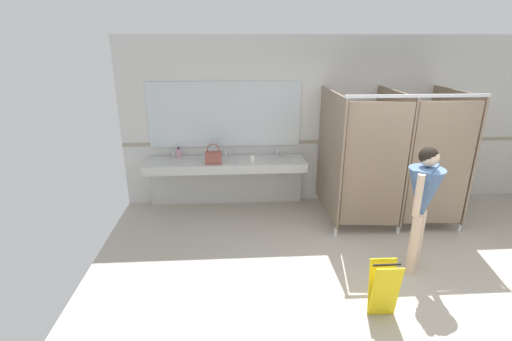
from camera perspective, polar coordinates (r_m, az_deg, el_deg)
name	(u,v)px	position (r m, az deg, el deg)	size (l,w,h in m)	color
ground_plane	(408,284)	(4.97, 22.18, -15.71)	(7.73, 5.48, 0.10)	#B2A899
wall_back	(353,121)	(6.57, 14.67, 7.31)	(7.73, 0.12, 2.76)	silver
wall_back_tile_band	(353,141)	(6.59, 14.59, 4.37)	(7.73, 0.01, 0.06)	#9E937F
vanity_counter	(226,171)	(6.18, -4.58, -0.12)	(2.57, 0.59, 0.96)	silver
mirror_panel	(225,115)	(6.15, -4.79, 8.49)	(2.47, 0.02, 1.06)	silver
bathroom_stalls	(394,156)	(5.91, 20.40, 2.15)	(1.92, 1.39, 2.02)	#84705B
person_standing	(423,196)	(4.73, 24.17, -3.54)	(0.56, 0.56, 1.57)	beige
handbag	(213,157)	(5.86, -6.53, 2.06)	(0.25, 0.14, 0.32)	#934C42
soap_dispenser	(179,153)	(6.23, -11.73, 2.59)	(0.07, 0.07, 0.18)	#D899B2
paper_cup	(253,159)	(5.88, -0.52, 1.75)	(0.07, 0.07, 0.11)	white
wet_floor_sign	(384,289)	(4.16, 18.93, -16.70)	(0.28, 0.19, 0.61)	yellow
floor_drain_cover	(361,322)	(4.19, 15.81, -21.37)	(0.14, 0.14, 0.01)	#B7BABF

